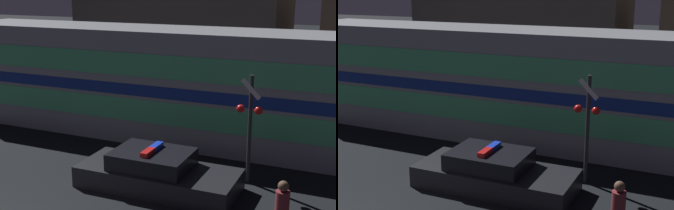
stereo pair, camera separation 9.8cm
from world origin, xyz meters
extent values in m
cube|color=#999EA5|center=(0.97, 8.47, 1.96)|extent=(17.86, 2.99, 3.92)
cube|color=#193899|center=(0.97, 6.96, 1.96)|extent=(17.50, 0.03, 0.39)
cube|color=#59D88C|center=(0.97, 6.96, 1.26)|extent=(16.96, 0.02, 0.78)
cube|color=#59D88C|center=(0.97, 6.96, 2.82)|extent=(16.96, 0.02, 0.78)
cube|color=black|center=(2.36, 4.10, 0.29)|extent=(4.41, 1.86, 0.59)
cube|color=black|center=(2.18, 4.09, 0.81)|extent=(2.13, 1.61, 0.45)
cube|color=red|center=(2.18, 3.82, 1.10)|extent=(0.21, 0.54, 0.12)
cube|color=blue|center=(2.18, 4.37, 1.10)|extent=(0.21, 0.54, 0.12)
cylinder|color=maroon|center=(6.07, 2.07, 1.14)|extent=(0.28, 0.28, 0.67)
sphere|color=brown|center=(6.07, 2.07, 1.58)|extent=(0.22, 0.22, 0.22)
cylinder|color=#2D2D33|center=(4.49, 5.49, 1.54)|extent=(0.11, 0.11, 3.08)
sphere|color=red|center=(4.24, 5.37, 2.16)|extent=(0.22, 0.22, 0.22)
sphere|color=red|center=(4.74, 5.37, 2.16)|extent=(0.22, 0.22, 0.22)
cube|color=white|center=(4.49, 5.41, 2.71)|extent=(0.58, 0.03, 0.58)
cube|color=#47423D|center=(-2.24, 16.90, 3.71)|extent=(10.89, 4.85, 7.42)
camera|label=1|loc=(7.50, -6.62, 5.44)|focal=50.00mm
camera|label=2|loc=(7.59, -6.57, 5.44)|focal=50.00mm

